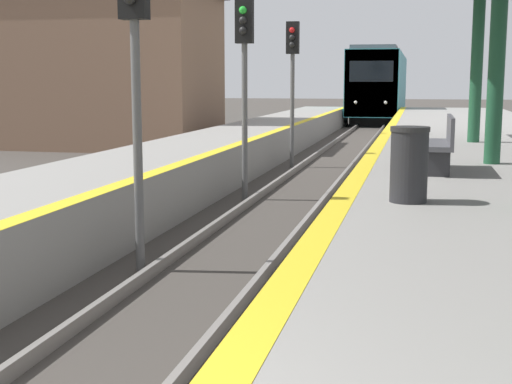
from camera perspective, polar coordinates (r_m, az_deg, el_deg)
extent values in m
cube|color=black|center=(48.25, 9.89, 6.11)|extent=(2.43, 17.46, 0.55)
cube|color=teal|center=(48.20, 9.96, 8.59)|extent=(2.86, 19.40, 3.62)
cube|color=yellow|center=(38.60, 9.19, 8.57)|extent=(2.80, 0.16, 3.55)
cube|color=black|center=(38.54, 9.21, 9.51)|extent=(2.29, 0.06, 1.09)
cube|color=#59595E|center=(48.23, 10.02, 10.88)|extent=(2.43, 18.43, 0.24)
sphere|color=white|center=(38.62, 7.97, 7.12)|extent=(0.18, 0.18, 0.18)
sphere|color=white|center=(38.51, 10.32, 7.06)|extent=(0.18, 0.18, 0.18)
cylinder|color=#595959|center=(9.35, -9.45, 3.46)|extent=(0.12, 0.12, 3.25)
cylinder|color=#595959|center=(14.94, -0.91, 5.56)|extent=(0.12, 0.12, 3.25)
cube|color=black|center=(14.96, -0.93, 13.53)|extent=(0.36, 0.20, 0.90)
sphere|color=green|center=(14.85, -1.06, 14.34)|extent=(0.16, 0.16, 0.16)
sphere|color=black|center=(14.84, -1.06, 13.57)|extent=(0.16, 0.16, 0.16)
sphere|color=black|center=(14.82, -1.06, 12.79)|extent=(0.16, 0.16, 0.16)
cylinder|color=#595959|center=(20.69, 2.91, 6.47)|extent=(0.12, 0.12, 3.25)
cube|color=black|center=(20.71, 2.96, 12.22)|extent=(0.36, 0.20, 0.90)
sphere|color=red|center=(20.59, 2.90, 12.81)|extent=(0.16, 0.16, 0.16)
sphere|color=black|center=(20.58, 2.89, 12.24)|extent=(0.16, 0.16, 0.16)
sphere|color=black|center=(20.57, 2.89, 11.68)|extent=(0.16, 0.16, 0.16)
cylinder|color=#1E5133|center=(13.58, 18.71, 10.06)|extent=(0.29, 0.29, 3.75)
cylinder|color=#1E5133|center=(18.30, 17.24, 9.70)|extent=(0.29, 0.29, 3.75)
cylinder|color=#262628|center=(8.99, 12.14, 1.97)|extent=(0.46, 0.46, 0.87)
cylinder|color=#262626|center=(8.95, 12.24, 4.94)|extent=(0.48, 0.48, 0.06)
cube|color=#4C4C51|center=(12.20, 14.35, 3.67)|extent=(0.44, 1.76, 0.08)
cube|color=#4C4C51|center=(12.19, 15.30, 4.86)|extent=(0.06, 1.76, 0.44)
cube|color=#262628|center=(11.52, 14.39, 2.18)|extent=(0.35, 0.08, 0.40)
cube|color=#262628|center=(12.92, 14.24, 2.89)|extent=(0.35, 0.08, 0.40)
cube|color=brown|center=(28.25, -12.48, 9.38)|extent=(8.52, 5.40, 5.68)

